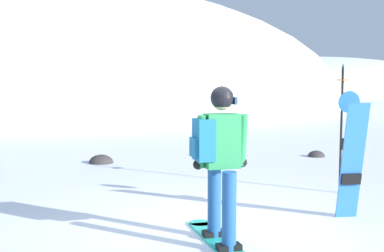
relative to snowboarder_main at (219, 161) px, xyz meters
name	(u,v)px	position (x,y,z in m)	size (l,w,h in m)	color
ground_plane	(227,232)	(0.18, 0.44, -0.92)	(300.00, 300.00, 0.00)	white
ridge_peak_main	(32,104)	(-6.86, 28.91, -0.92)	(39.74, 35.77, 15.38)	white
ridge_peak_far	(312,94)	(18.46, 45.31, -0.92)	(29.80, 26.82, 7.65)	white
snowboarder_main	(219,161)	(0.00, 0.00, 0.00)	(0.64, 1.82, 1.71)	#23B7A3
spare_snowboard	(352,155)	(1.84, 0.75, -0.09)	(0.28, 0.34, 1.63)	blue
piste_marker_near	(342,120)	(2.34, 2.18, 0.23)	(0.20, 0.20, 2.02)	black
rock_dark	(316,157)	(3.34, 5.67, -0.92)	(0.40, 0.34, 0.28)	#383333
rock_mid	(101,163)	(-1.47, 5.45, -0.92)	(0.52, 0.44, 0.36)	#383333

